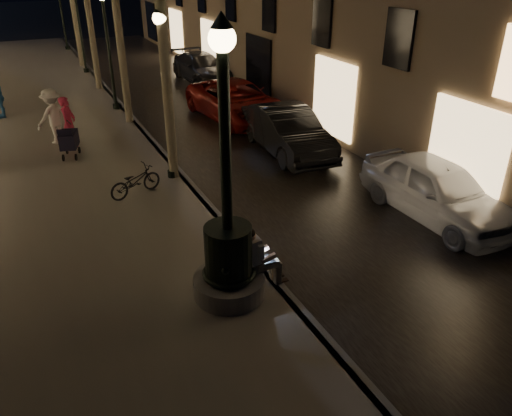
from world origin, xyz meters
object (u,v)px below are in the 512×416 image
car_third (237,101)px  pedestrian_white (53,116)px  lamp_curb_d (60,1)px  car_rear (202,68)px  lamp_curb_b (107,34)px  car_front (437,190)px  fountain_lamppost (228,250)px  bicycle (135,181)px  lamp_curb_c (78,14)px  stroller (69,140)px  pedestrian_red (69,123)px  seated_man_laptop (258,255)px  lamp_curb_a (164,74)px  car_second (287,131)px

car_third → pedestrian_white: (-7.04, -0.38, 0.39)m
lamp_curb_d → car_rear: (5.35, -12.05, -2.52)m
lamp_curb_b → lamp_curb_d: (0.00, 16.00, 0.00)m
lamp_curb_b → lamp_curb_d: 16.00m
lamp_curb_b → car_front: lamp_curb_b is taller
fountain_lamppost → car_third: fountain_lamppost is taller
fountain_lamppost → bicycle: 5.31m
fountain_lamppost → bicycle: (-0.56, 5.24, -0.61)m
lamp_curb_b → lamp_curb_c: 8.00m
car_front → car_third: bearing=95.7°
stroller → bicycle: (1.23, -3.71, -0.19)m
lamp_curb_c → lamp_curb_b: bearing=-90.0°
car_rear → pedestrian_red: size_ratio=2.76×
car_third → lamp_curb_c: bearing=106.9°
fountain_lamppost → car_third: (5.00, 11.00, -0.45)m
lamp_curb_b → car_third: lamp_curb_b is taller
seated_man_laptop → lamp_curb_a: size_ratio=0.28×
seated_man_laptop → stroller: 9.27m
stroller → car_second: car_second is taller
lamp_curb_c → pedestrian_white: bearing=-103.5°
pedestrian_white → fountain_lamppost: bearing=73.8°
stroller → car_third: car_third is taller
car_third → lamp_curb_b: bearing=140.7°
lamp_curb_c → car_rear: bearing=-37.1°
lamp_curb_b → bicycle: size_ratio=3.13×
lamp_curb_a → car_front: (5.50, -4.99, -2.47)m
lamp_curb_a → seated_man_laptop: bearing=-90.8°
lamp_curb_d → car_second: (4.30, -23.25, -2.46)m
lamp_curb_a → stroller: (-2.49, 2.95, -2.44)m
lamp_curb_d → bicycle: 24.93m
car_rear → pedestrian_red: bearing=-135.4°
seated_man_laptop → pedestrian_white: bearing=104.0°
lamp_curb_c → stroller: lamp_curb_c is taller
lamp_curb_d → stroller: 21.34m
car_third → car_rear: bearing=77.0°
car_second → pedestrian_red: (-6.64, 3.04, 0.32)m
car_rear → car_third: bearing=-100.7°
seated_man_laptop → pedestrian_red: bearing=103.0°
fountain_lamppost → lamp_curb_a: fountain_lamppost is taller
lamp_curb_d → stroller: (-2.49, -21.05, -2.44)m
lamp_curb_c → seated_man_laptop: bearing=-90.2°
lamp_curb_c → pedestrian_red: (-2.34, -12.21, -2.15)m
seated_man_laptop → bicycle: (-1.18, 5.24, -0.31)m
fountain_lamppost → pedestrian_red: bearing=99.5°
lamp_curb_a → car_third: 7.04m
lamp_curb_c → bicycle: lamp_curb_c is taller
fountain_lamppost → seated_man_laptop: size_ratio=3.84×
car_front → bicycle: bearing=146.8°
stroller → car_front: car_front is taller
car_third → pedestrian_red: bearing=-174.0°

